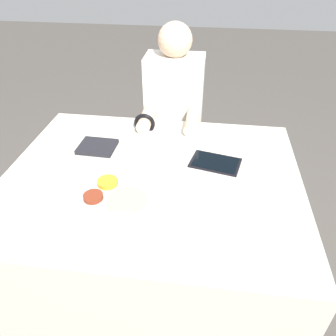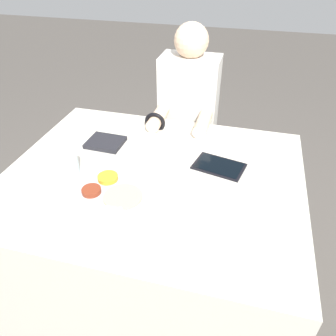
{
  "view_description": "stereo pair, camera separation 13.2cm",
  "coord_description": "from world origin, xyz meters",
  "views": [
    {
      "loc": [
        0.22,
        -1.08,
        1.56
      ],
      "look_at": [
        0.07,
        -0.02,
        0.79
      ],
      "focal_mm": 35.0,
      "sensor_mm": 36.0,
      "label": 1
    },
    {
      "loc": [
        0.35,
        -1.05,
        1.56
      ],
      "look_at": [
        0.07,
        -0.02,
        0.79
      ],
      "focal_mm": 35.0,
      "sensor_mm": 36.0,
      "label": 2
    }
  ],
  "objects": [
    {
      "name": "thali_tray",
      "position": [
        -0.12,
        -0.16,
        0.74
      ],
      "size": [
        0.32,
        0.32,
        0.03
      ],
      "color": "#B7BABF",
      "rests_on": "dining_table"
    },
    {
      "name": "ground_plane",
      "position": [
        0.0,
        0.0,
        0.0
      ],
      "size": [
        12.0,
        12.0,
        0.0
      ],
      "primitive_type": "plane",
      "color": "#4C4742"
    },
    {
      "name": "tablet_device",
      "position": [
        0.27,
        0.12,
        0.73
      ],
      "size": [
        0.24,
        0.18,
        0.01
      ],
      "color": "black",
      "rests_on": "dining_table"
    },
    {
      "name": "dining_table",
      "position": [
        0.0,
        0.0,
        0.36
      ],
      "size": [
        1.25,
        1.01,
        0.73
      ],
      "color": "beige",
      "rests_on": "ground_plane"
    },
    {
      "name": "person_diner",
      "position": [
        0.02,
        0.66,
        0.57
      ],
      "size": [
        0.34,
        0.44,
        1.2
      ],
      "color": "black",
      "rests_on": "ground_plane"
    },
    {
      "name": "drinking_glass",
      "position": [
        -0.33,
        -0.08,
        0.78
      ],
      "size": [
        0.07,
        0.07,
        0.1
      ],
      "color": "silver",
      "rests_on": "dining_table"
    },
    {
      "name": "red_notebook",
      "position": [
        -0.29,
        0.17,
        0.74
      ],
      "size": [
        0.17,
        0.15,
        0.02
      ],
      "color": "silver",
      "rests_on": "dining_table"
    }
  ]
}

